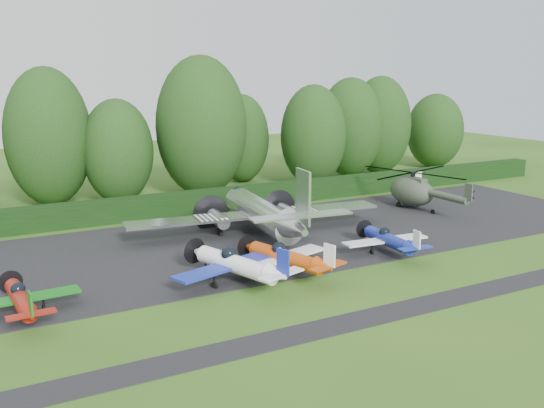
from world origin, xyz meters
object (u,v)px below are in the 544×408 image
transport_plane (263,213)px  light_plane_blue (389,239)px  helicopter (412,189)px  light_plane_white (236,264)px  sign_board (424,176)px  light_plane_orange (286,257)px  light_plane_red (20,299)px

transport_plane → light_plane_blue: 10.08m
helicopter → light_plane_white: bearing=-153.9°
light_plane_white → transport_plane: bearing=71.0°
transport_plane → sign_board: 26.87m
light_plane_blue → sign_board: size_ratio=2.06×
light_plane_orange → light_plane_red: bearing=-166.9°
transport_plane → sign_board: (25.12, 9.54, -0.59)m
light_plane_orange → helicopter: size_ratio=0.61×
transport_plane → sign_board: size_ratio=6.24×
transport_plane → helicopter: transport_plane is taller
helicopter → sign_board: bearing=42.9°
light_plane_orange → light_plane_blue: size_ratio=1.13×
light_plane_blue → helicopter: (11.26, 10.47, 0.84)m
light_plane_red → helicopter: helicopter is taller
transport_plane → light_plane_blue: (5.72, -8.26, -0.81)m
transport_plane → light_plane_white: size_ratio=2.48×
light_plane_white → light_plane_orange: 3.44m
light_plane_white → sign_board: light_plane_white is taller
light_plane_orange → helicopter: bearing=44.9°
light_plane_red → light_plane_orange: size_ratio=0.85×
transport_plane → helicopter: bearing=0.8°
light_plane_white → light_plane_orange: bearing=17.1°
sign_board → helicopter: bearing=-122.8°
transport_plane → light_plane_blue: transport_plane is taller
light_plane_orange → sign_board: bearing=49.2°
light_plane_orange → helicopter: 22.79m
transport_plane → light_plane_blue: size_ratio=3.03×
light_plane_red → light_plane_orange: bearing=0.3°
transport_plane → light_plane_red: bearing=-163.3°
transport_plane → helicopter: 17.13m
light_plane_white → light_plane_blue: (12.13, 0.53, -0.23)m
light_plane_blue → helicopter: helicopter is taller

